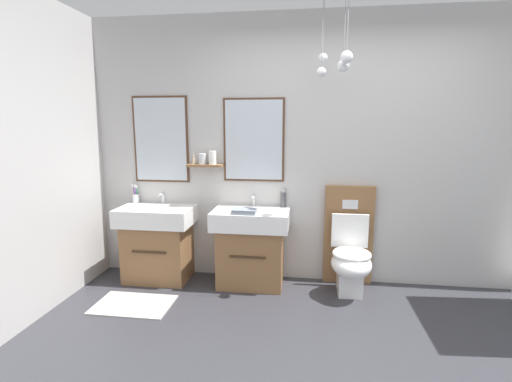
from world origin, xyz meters
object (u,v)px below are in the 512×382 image
(vanity_sink_left, at_px, (158,241))
(vanity_sink_right, at_px, (251,245))
(toothbrush_cup, at_px, (136,197))
(soap_dispenser, at_px, (283,199))
(folded_hand_towel, at_px, (244,211))
(toilet, at_px, (350,252))

(vanity_sink_left, relative_size, vanity_sink_right, 1.00)
(vanity_sink_left, bearing_deg, toothbrush_cup, 150.01)
(toothbrush_cup, height_order, soap_dispenser, toothbrush_cup)
(soap_dispenser, xyz_separation_m, folded_hand_towel, (-0.34, -0.33, -0.06))
(toothbrush_cup, distance_m, soap_dispenser, 1.57)
(vanity_sink_left, bearing_deg, toilet, 0.25)
(vanity_sink_right, bearing_deg, vanity_sink_left, 180.00)
(toilet, distance_m, soap_dispenser, 0.83)
(soap_dispenser, bearing_deg, folded_hand_towel, -136.34)
(vanity_sink_left, bearing_deg, folded_hand_towel, -9.03)
(toilet, bearing_deg, vanity_sink_right, -179.49)
(vanity_sink_right, distance_m, soap_dispenser, 0.56)
(vanity_sink_left, height_order, toothbrush_cup, toothbrush_cup)
(vanity_sink_left, height_order, folded_hand_towel, folded_hand_towel)
(toothbrush_cup, relative_size, folded_hand_towel, 0.92)
(soap_dispenser, bearing_deg, toothbrush_cup, -179.64)
(vanity_sink_right, relative_size, soap_dispenser, 4.14)
(folded_hand_towel, bearing_deg, soap_dispenser, 43.66)
(vanity_sink_left, distance_m, vanity_sink_right, 0.97)
(toothbrush_cup, xyz_separation_m, soap_dispenser, (1.57, 0.01, 0.02))
(vanity_sink_left, xyz_separation_m, folded_hand_towel, (0.93, -0.15, 0.38))
(toilet, xyz_separation_m, toothbrush_cup, (-2.23, 0.16, 0.45))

